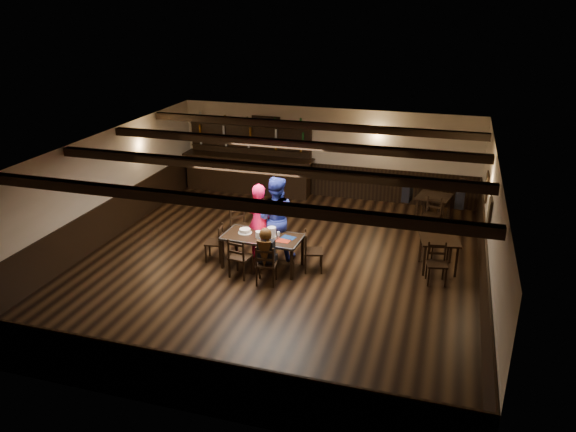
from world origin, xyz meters
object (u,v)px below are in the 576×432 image
(bar_counter, at_px, (249,169))
(chair_near_left, at_px, (238,255))
(woman_pink, at_px, (259,221))
(cake, at_px, (245,231))
(dining_table, at_px, (262,239))
(chair_near_right, at_px, (266,262))
(man_blue, at_px, (275,218))

(bar_counter, bearing_deg, chair_near_left, -71.85)
(woman_pink, bearing_deg, cake, 59.48)
(dining_table, bearing_deg, chair_near_right, -66.63)
(chair_near_left, xyz_separation_m, chair_near_right, (0.67, -0.15, -0.01))
(chair_near_right, height_order, bar_counter, bar_counter)
(chair_near_left, bearing_deg, cake, 99.01)
(woman_pink, distance_m, bar_counter, 4.82)
(cake, bearing_deg, bar_counter, 109.46)
(dining_table, height_order, chair_near_left, chair_near_left)
(man_blue, relative_size, cake, 6.31)
(chair_near_left, xyz_separation_m, man_blue, (0.44, 1.23, 0.45))
(dining_table, distance_m, man_blue, 0.66)
(man_blue, bearing_deg, woman_pink, 12.54)
(woman_pink, height_order, man_blue, man_blue)
(dining_table, distance_m, chair_near_left, 0.75)
(chair_near_left, height_order, bar_counter, bar_counter)
(chair_near_right, relative_size, man_blue, 0.46)
(dining_table, height_order, bar_counter, bar_counter)
(chair_near_right, distance_m, bar_counter, 6.19)
(chair_near_right, bearing_deg, woman_pink, 114.89)
(cake, xyz_separation_m, bar_counter, (-1.70, 4.80, -0.07))
(chair_near_right, distance_m, cake, 1.20)
(chair_near_left, relative_size, man_blue, 0.46)
(chair_near_right, bearing_deg, cake, 132.21)
(dining_table, relative_size, bar_counter, 0.44)
(chair_near_left, bearing_deg, chair_near_right, -12.28)
(woman_pink, bearing_deg, chair_near_left, 83.44)
(chair_near_right, relative_size, cake, 2.89)
(dining_table, relative_size, woman_pink, 0.99)
(woman_pink, distance_m, man_blue, 0.38)
(man_blue, bearing_deg, chair_near_right, 91.62)
(woman_pink, relative_size, cake, 5.80)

